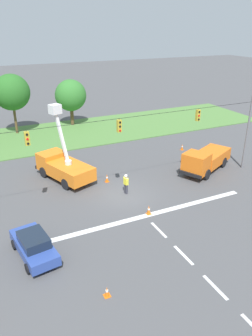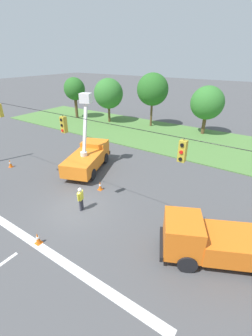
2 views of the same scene
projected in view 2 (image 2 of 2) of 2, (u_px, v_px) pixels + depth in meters
ground_plane at (78, 209)px, 15.78m from camera, size 200.00×200.00×0.00m
grass_verge at (177, 138)px, 29.11m from camera, size 56.00×12.00×0.10m
lane_markings at (9, 259)px, 11.93m from camera, size 17.60×15.25×0.01m
signal_gantry at (71, 151)px, 13.82m from camera, size 26.20×0.33×7.20m
tree_far_west at (74, 89)px, 36.46m from camera, size 3.54×3.21×6.58m
tree_west at (108, 94)px, 34.25m from camera, size 4.48×4.30×6.68m
tree_centre at (153, 90)px, 31.70m from camera, size 4.50×4.16×7.59m
tree_east at (207, 103)px, 28.87m from camera, size 4.25×4.02×6.33m
utility_truck_bucket_lift at (88, 156)px, 20.83m from camera, size 4.40×6.59×6.84m
utility_truck_support_near at (219, 241)px, 11.47m from camera, size 6.78×4.83×2.35m
road_worker at (81, 198)px, 15.30m from camera, size 0.32×0.64×1.77m
traffic_cone_foreground_left at (10, 163)px, 21.57m from camera, size 0.36×0.36×0.78m
traffic_cone_lane_edge_b at (100, 186)px, 17.92m from camera, size 0.36×0.36×0.75m
traffic_cone_far_left at (38, 238)px, 12.77m from camera, size 0.36×0.36×0.75m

